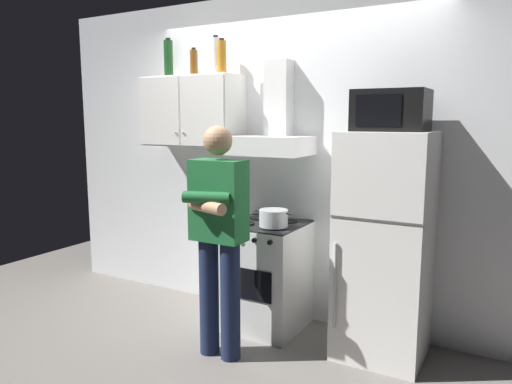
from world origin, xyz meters
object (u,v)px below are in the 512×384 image
at_px(stove_oven, 266,275).
at_px(bottle_wine_green, 168,59).
at_px(bottle_beer_brown, 194,63).
at_px(refrigerator, 385,246).
at_px(microwave, 391,111).
at_px(range_hood, 274,130).
at_px(person_standing, 218,233).
at_px(upper_cabinet, 192,111).
at_px(bottle_liquor_amber, 222,57).
at_px(bottle_vodka_clear, 216,56).
at_px(cooking_pot, 274,218).

distance_m(stove_oven, bottle_wine_green, 2.09).
distance_m(bottle_wine_green, bottle_beer_brown, 0.28).
bearing_deg(refrigerator, bottle_beer_brown, 174.46).
distance_m(microwave, bottle_beer_brown, 1.81).
xyz_separation_m(stove_oven, bottle_beer_brown, (-0.80, 0.17, 1.73)).
bearing_deg(stove_oven, microwave, 1.15).
distance_m(range_hood, person_standing, 1.01).
relative_size(stove_oven, bottle_beer_brown, 3.60).
bearing_deg(upper_cabinet, bottle_liquor_amber, -4.03).
height_order(bottle_beer_brown, bottle_liquor_amber, bottle_liquor_amber).
bearing_deg(bottle_vodka_clear, range_hood, -3.67).
height_order(stove_oven, range_hood, range_hood).
bearing_deg(cooking_pot, microwave, 9.57).
height_order(person_standing, bottle_wine_green, bottle_wine_green).
bearing_deg(bottle_liquor_amber, refrigerator, -4.08).
bearing_deg(stove_oven, cooking_pot, -42.49).
distance_m(upper_cabinet, cooking_pot, 1.26).
bearing_deg(refrigerator, stove_oven, -179.96).
relative_size(upper_cabinet, range_hood, 1.20).
distance_m(range_hood, cooking_pot, 0.72).
relative_size(microwave, bottle_wine_green, 1.40).
height_order(cooking_pot, bottle_vodka_clear, bottle_vodka_clear).
relative_size(bottle_beer_brown, bottle_liquor_amber, 0.85).
bearing_deg(refrigerator, upper_cabinet, 175.93).
bearing_deg(range_hood, bottle_vodka_clear, 176.33).
bearing_deg(cooking_pot, refrigerator, 8.32).
xyz_separation_m(refrigerator, bottle_liquor_amber, (-1.42, 0.10, 1.39)).
bearing_deg(range_hood, bottle_wine_green, 177.74).
bearing_deg(upper_cabinet, stove_oven, -8.90).
relative_size(upper_cabinet, bottle_liquor_amber, 3.16).
height_order(refrigerator, cooking_pot, refrigerator).
relative_size(cooking_pot, bottle_vodka_clear, 0.98).
relative_size(person_standing, bottle_wine_green, 4.77).
bearing_deg(bottle_beer_brown, microwave, -4.94).
bearing_deg(cooking_pot, bottle_beer_brown, 162.73).
distance_m(person_standing, bottle_vodka_clear, 1.60).
distance_m(person_standing, bottle_liquor_amber, 1.53).
distance_m(range_hood, bottle_liquor_amber, 0.75).
distance_m(upper_cabinet, range_hood, 0.81).
relative_size(refrigerator, cooking_pot, 5.01).
xyz_separation_m(stove_oven, microwave, (0.95, 0.02, 1.31)).
bearing_deg(cooking_pot, person_standing, -110.30).
bearing_deg(bottle_vodka_clear, stove_oven, -16.00).
distance_m(stove_oven, range_hood, 1.17).
height_order(range_hood, microwave, range_hood).
xyz_separation_m(refrigerator, bottle_vodka_clear, (-1.52, 0.16, 1.41)).
xyz_separation_m(upper_cabinet, bottle_vodka_clear, (0.23, 0.04, 0.46)).
xyz_separation_m(person_standing, cooking_pot, (0.18, 0.49, 0.04)).
relative_size(upper_cabinet, stove_oven, 1.03).
xyz_separation_m(person_standing, bottle_liquor_amber, (-0.42, 0.71, 1.28)).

